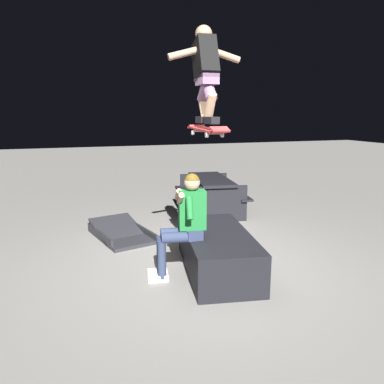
{
  "coord_description": "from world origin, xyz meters",
  "views": [
    {
      "loc": [
        -4.56,
        1.71,
        2.1
      ],
      "look_at": [
        -0.24,
        0.24,
        1.13
      ],
      "focal_mm": 34.71,
      "sensor_mm": 36.0,
      "label": 1
    }
  ],
  "objects_px": {
    "skater_airborne": "(206,70)",
    "picnic_table_back": "(211,189)",
    "skateboard": "(207,130)",
    "kicker_ramp": "(122,234)",
    "ledge_box_main": "(217,251)",
    "person_sitting_on_ledge": "(183,220)"
  },
  "relations": [
    {
      "from": "skater_airborne",
      "to": "picnic_table_back",
      "type": "height_order",
      "value": "skater_airborne"
    },
    {
      "from": "skateboard",
      "to": "picnic_table_back",
      "type": "distance_m",
      "value": 3.63
    },
    {
      "from": "skateboard",
      "to": "skater_airborne",
      "type": "bearing_deg",
      "value": -2.74
    },
    {
      "from": "kicker_ramp",
      "to": "picnic_table_back",
      "type": "bearing_deg",
      "value": -62.63
    },
    {
      "from": "skateboard",
      "to": "ledge_box_main",
      "type": "bearing_deg",
      "value": -48.48
    },
    {
      "from": "person_sitting_on_ledge",
      "to": "skateboard",
      "type": "xyz_separation_m",
      "value": [
        -0.17,
        -0.24,
        1.14
      ]
    },
    {
      "from": "skateboard",
      "to": "skater_airborne",
      "type": "relative_size",
      "value": 0.92
    },
    {
      "from": "ledge_box_main",
      "to": "skateboard",
      "type": "distance_m",
      "value": 1.68
    },
    {
      "from": "skater_airborne",
      "to": "kicker_ramp",
      "type": "distance_m",
      "value": 3.3
    },
    {
      "from": "person_sitting_on_ledge",
      "to": "kicker_ramp",
      "type": "xyz_separation_m",
      "value": [
        1.84,
        0.54,
        -0.71
      ]
    },
    {
      "from": "skater_airborne",
      "to": "person_sitting_on_ledge",
      "type": "bearing_deg",
      "value": 64.9
    },
    {
      "from": "skater_airborne",
      "to": "ledge_box_main",
      "type": "bearing_deg",
      "value": -56.13
    },
    {
      "from": "ledge_box_main",
      "to": "skateboard",
      "type": "xyz_separation_m",
      "value": [
        -0.23,
        0.26,
        1.64
      ]
    },
    {
      "from": "picnic_table_back",
      "to": "skater_airborne",
      "type": "bearing_deg",
      "value": 156.88
    },
    {
      "from": "person_sitting_on_ledge",
      "to": "skateboard",
      "type": "relative_size",
      "value": 1.33
    },
    {
      "from": "skateboard",
      "to": "picnic_table_back",
      "type": "height_order",
      "value": "skateboard"
    },
    {
      "from": "ledge_box_main",
      "to": "skater_airborne",
      "type": "relative_size",
      "value": 1.64
    },
    {
      "from": "person_sitting_on_ledge",
      "to": "ledge_box_main",
      "type": "bearing_deg",
      "value": -83.59
    },
    {
      "from": "kicker_ramp",
      "to": "picnic_table_back",
      "type": "distance_m",
      "value": 2.39
    },
    {
      "from": "person_sitting_on_ledge",
      "to": "skateboard",
      "type": "distance_m",
      "value": 1.18
    },
    {
      "from": "skater_airborne",
      "to": "picnic_table_back",
      "type": "bearing_deg",
      "value": -23.12
    },
    {
      "from": "kicker_ramp",
      "to": "picnic_table_back",
      "type": "relative_size",
      "value": 0.76
    }
  ]
}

